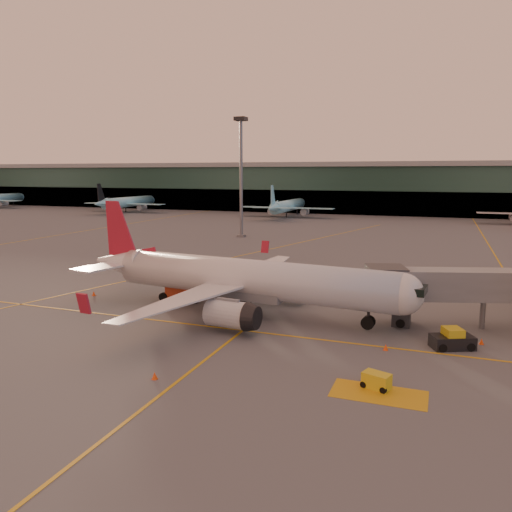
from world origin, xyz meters
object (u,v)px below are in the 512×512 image
(main_airplane, at_px, (239,279))
(catering_truck, at_px, (181,275))
(gpu_cart, at_px, (376,381))
(pushback_tug, at_px, (453,340))

(main_airplane, relative_size, catering_truck, 5.62)
(catering_truck, relative_size, gpu_cart, 3.16)
(gpu_cart, height_order, pushback_tug, pushback_tug)
(main_airplane, distance_m, catering_truck, 8.84)
(gpu_cart, relative_size, pushback_tug, 0.55)
(main_airplane, height_order, catering_truck, main_airplane)
(pushback_tug, bearing_deg, gpu_cart, -140.77)
(pushback_tug, bearing_deg, main_airplane, 145.82)
(main_airplane, bearing_deg, pushback_tug, -3.70)
(main_airplane, xyz_separation_m, gpu_cart, (15.09, -13.06, -3.03))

